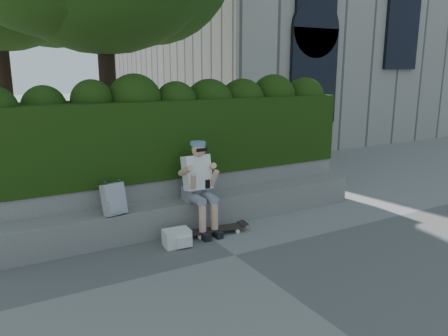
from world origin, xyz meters
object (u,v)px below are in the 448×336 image
skateboard (217,229)px  backpack_plaid (114,199)px  backpack_ground (177,238)px  person (199,183)px

skateboard → backpack_plaid: size_ratio=2.03×
backpack_plaid → backpack_ground: bearing=-46.4°
person → backpack_ground: bearing=-144.2°
person → backpack_ground: (-0.55, -0.39, -0.63)m
skateboard → backpack_ground: size_ratio=2.42×
person → backpack_plaid: bearing=176.3°
backpack_plaid → person: bearing=-16.9°
person → backpack_plaid: person is taller
backpack_ground → backpack_plaid: bearing=150.8°
backpack_plaid → backpack_ground: 1.03m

